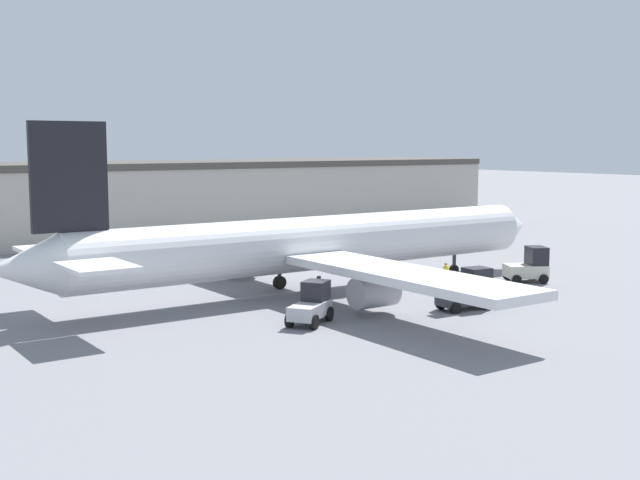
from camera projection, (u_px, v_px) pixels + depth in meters
ground_plane at (320, 291)px, 54.03m from camera, size 400.00×400.00×0.00m
terminal_building at (97, 200)px, 84.04m from camera, size 97.68×15.24×7.97m
airplane at (308, 245)px, 53.07m from camera, size 41.68×38.50×11.11m
ground_crew_worker at (446, 274)px, 55.24m from camera, size 0.39×0.39×1.78m
baggage_tug at (312, 304)px, 44.36m from camera, size 3.53×3.15×2.27m
belt_loader_truck at (468, 291)px, 48.07m from camera, size 3.49×2.03×2.48m
pushback_tug at (529, 266)px, 57.68m from camera, size 3.39×3.17×2.55m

